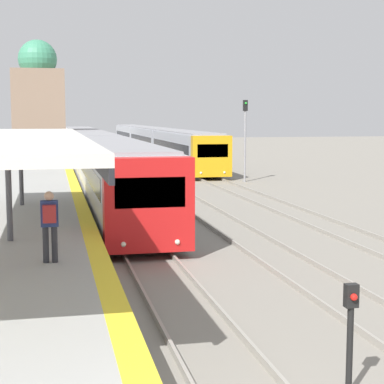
{
  "coord_description": "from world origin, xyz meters",
  "views": [
    {
      "loc": [
        -2.77,
        -6.4,
        4.27
      ],
      "look_at": [
        1.9,
        14.92,
        1.69
      ],
      "focal_mm": 60.0,
      "sensor_mm": 36.0,
      "label": 1
    }
  ],
  "objects_px": {
    "train_far": "(153,141)",
    "signal_post_near": "(350,326)",
    "person_on_platform": "(50,221)",
    "train_near": "(93,153)",
    "signal_mast_far": "(245,131)"
  },
  "relations": [
    {
      "from": "train_near",
      "to": "train_far",
      "type": "height_order",
      "value": "train_near"
    },
    {
      "from": "person_on_platform",
      "to": "signal_mast_far",
      "type": "xyz_separation_m",
      "value": [
        12.42,
        25.25,
        1.44
      ]
    },
    {
      "from": "person_on_platform",
      "to": "train_far",
      "type": "distance_m",
      "value": 52.45
    },
    {
      "from": "signal_post_near",
      "to": "train_far",
      "type": "bearing_deg",
      "value": 84.06
    },
    {
      "from": "person_on_platform",
      "to": "signal_post_near",
      "type": "bearing_deg",
      "value": -54.22
    },
    {
      "from": "person_on_platform",
      "to": "train_near",
      "type": "relative_size",
      "value": 0.03
    },
    {
      "from": "person_on_platform",
      "to": "signal_post_near",
      "type": "height_order",
      "value": "person_on_platform"
    },
    {
      "from": "train_near",
      "to": "signal_post_near",
      "type": "xyz_separation_m",
      "value": [
        1.61,
        -35.32,
        -0.68
      ]
    },
    {
      "from": "person_on_platform",
      "to": "signal_mast_far",
      "type": "distance_m",
      "value": 28.18
    },
    {
      "from": "train_far",
      "to": "signal_post_near",
      "type": "relative_size",
      "value": 28.9
    },
    {
      "from": "train_near",
      "to": "signal_mast_far",
      "type": "bearing_deg",
      "value": -22.06
    },
    {
      "from": "train_near",
      "to": "person_on_platform",
      "type": "bearing_deg",
      "value": -95.61
    },
    {
      "from": "person_on_platform",
      "to": "train_far",
      "type": "xyz_separation_m",
      "value": [
        10.46,
        51.4,
        -0.15
      ]
    },
    {
      "from": "train_far",
      "to": "signal_post_near",
      "type": "distance_m",
      "value": 57.91
    },
    {
      "from": "train_near",
      "to": "signal_mast_far",
      "type": "xyz_separation_m",
      "value": [
        9.56,
        -3.88,
        1.56
      ]
    }
  ]
}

